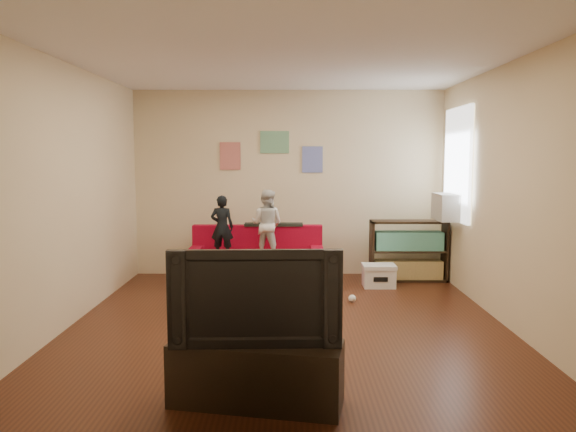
{
  "coord_description": "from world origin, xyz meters",
  "views": [
    {
      "loc": [
        0.02,
        -5.73,
        1.75
      ],
      "look_at": [
        0.0,
        0.8,
        1.05
      ],
      "focal_mm": 35.0,
      "sensor_mm": 36.0,
      "label": 1
    }
  ],
  "objects_px": {
    "bookshelf": "(408,254)",
    "tv_stand": "(256,374)",
    "sofa": "(257,264)",
    "coffee_table": "(230,279)",
    "file_box": "(379,276)",
    "television": "(256,295)",
    "child_a": "(222,227)",
    "child_b": "(267,224)"
  },
  "relations": [
    {
      "from": "bookshelf",
      "to": "file_box",
      "type": "bearing_deg",
      "value": -139.82
    },
    {
      "from": "coffee_table",
      "to": "television",
      "type": "height_order",
      "value": "television"
    },
    {
      "from": "child_b",
      "to": "coffee_table",
      "type": "distance_m",
      "value": 1.37
    },
    {
      "from": "child_a",
      "to": "file_box",
      "type": "xyz_separation_m",
      "value": [
        2.1,
        -0.04,
        -0.65
      ]
    },
    {
      "from": "sofa",
      "to": "tv_stand",
      "type": "bearing_deg",
      "value": -86.7
    },
    {
      "from": "file_box",
      "to": "television",
      "type": "relative_size",
      "value": 0.37
    },
    {
      "from": "television",
      "to": "coffee_table",
      "type": "bearing_deg",
      "value": 98.76
    },
    {
      "from": "coffee_table",
      "to": "child_b",
      "type": "bearing_deg",
      "value": 73.07
    },
    {
      "from": "child_b",
      "to": "tv_stand",
      "type": "bearing_deg",
      "value": 110.75
    },
    {
      "from": "sofa",
      "to": "file_box",
      "type": "bearing_deg",
      "value": -6.99
    },
    {
      "from": "sofa",
      "to": "child_a",
      "type": "bearing_deg",
      "value": -160.22
    },
    {
      "from": "bookshelf",
      "to": "television",
      "type": "bearing_deg",
      "value": -115.49
    },
    {
      "from": "sofa",
      "to": "bookshelf",
      "type": "relative_size",
      "value": 1.72
    },
    {
      "from": "child_b",
      "to": "bookshelf",
      "type": "height_order",
      "value": "child_b"
    },
    {
      "from": "tv_stand",
      "to": "television",
      "type": "relative_size",
      "value": 1.03
    },
    {
      "from": "child_b",
      "to": "coffee_table",
      "type": "xyz_separation_m",
      "value": [
        -0.37,
        -1.23,
        -0.48
      ]
    },
    {
      "from": "child_a",
      "to": "television",
      "type": "xyz_separation_m",
      "value": [
        0.67,
        -3.64,
        -0.02
      ]
    },
    {
      "from": "sofa",
      "to": "television",
      "type": "distance_m",
      "value": 3.84
    },
    {
      "from": "bookshelf",
      "to": "television",
      "type": "height_order",
      "value": "television"
    },
    {
      "from": "bookshelf",
      "to": "tv_stand",
      "type": "height_order",
      "value": "bookshelf"
    },
    {
      "from": "bookshelf",
      "to": "tv_stand",
      "type": "distance_m",
      "value": 4.43
    },
    {
      "from": "bookshelf",
      "to": "tv_stand",
      "type": "bearing_deg",
      "value": -115.49
    },
    {
      "from": "bookshelf",
      "to": "tv_stand",
      "type": "relative_size",
      "value": 0.88
    },
    {
      "from": "child_b",
      "to": "child_a",
      "type": "bearing_deg",
      "value": 19.63
    },
    {
      "from": "sofa",
      "to": "television",
      "type": "bearing_deg",
      "value": -86.7
    },
    {
      "from": "child_a",
      "to": "television",
      "type": "distance_m",
      "value": 3.7
    },
    {
      "from": "file_box",
      "to": "tv_stand",
      "type": "bearing_deg",
      "value": -111.7
    },
    {
      "from": "sofa",
      "to": "bookshelf",
      "type": "distance_m",
      "value": 2.14
    },
    {
      "from": "coffee_table",
      "to": "television",
      "type": "relative_size",
      "value": 0.8
    },
    {
      "from": "sofa",
      "to": "coffee_table",
      "type": "xyz_separation_m",
      "value": [
        -0.23,
        -1.39,
        0.09
      ]
    },
    {
      "from": "bookshelf",
      "to": "file_box",
      "type": "height_order",
      "value": "bookshelf"
    },
    {
      "from": "bookshelf",
      "to": "sofa",
      "type": "bearing_deg",
      "value": -174.69
    },
    {
      "from": "tv_stand",
      "to": "bookshelf",
      "type": "bearing_deg",
      "value": 75.45
    },
    {
      "from": "child_b",
      "to": "coffee_table",
      "type": "relative_size",
      "value": 0.98
    },
    {
      "from": "tv_stand",
      "to": "television",
      "type": "xyz_separation_m",
      "value": [
        0.0,
        -0.0,
        0.56
      ]
    },
    {
      "from": "file_box",
      "to": "television",
      "type": "bearing_deg",
      "value": -111.7
    },
    {
      "from": "file_box",
      "to": "child_a",
      "type": "bearing_deg",
      "value": 178.91
    },
    {
      "from": "child_a",
      "to": "bookshelf",
      "type": "xyz_separation_m",
      "value": [
        2.58,
        0.36,
        -0.43
      ]
    },
    {
      "from": "sofa",
      "to": "child_b",
      "type": "relative_size",
      "value": 1.98
    },
    {
      "from": "sofa",
      "to": "coffee_table",
      "type": "distance_m",
      "value": 1.41
    },
    {
      "from": "child_b",
      "to": "television",
      "type": "xyz_separation_m",
      "value": [
        0.07,
        -3.64,
        -0.05
      ]
    },
    {
      "from": "child_a",
      "to": "child_b",
      "type": "xyz_separation_m",
      "value": [
        0.6,
        0.0,
        0.04
      ]
    }
  ]
}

